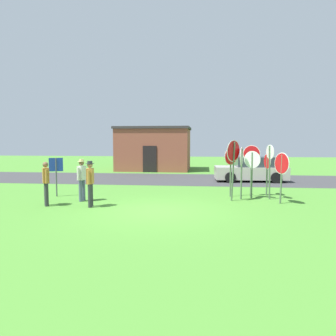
% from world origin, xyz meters
% --- Properties ---
extents(ground_plane, '(80.00, 80.00, 0.00)m').
position_xyz_m(ground_plane, '(0.00, 0.00, 0.00)').
color(ground_plane, '#47842D').
extents(street_asphalt, '(60.00, 6.40, 0.01)m').
position_xyz_m(street_asphalt, '(0.00, 9.68, 0.00)').
color(street_asphalt, '#38383A').
rests_on(street_asphalt, ground).
extents(building_background, '(6.15, 4.85, 3.66)m').
position_xyz_m(building_background, '(-2.64, 16.28, 1.84)').
color(building_background, brown).
rests_on(building_background, ground).
extents(parked_car_on_street, '(4.39, 2.18, 1.51)m').
position_xyz_m(parked_car_on_street, '(4.57, 9.12, 0.69)').
color(parked_car_on_street, '#B7B2A3').
rests_on(parked_car_on_street, ground).
extents(stop_sign_leaning_left, '(0.58, 0.49, 2.16)m').
position_xyz_m(stop_sign_leaning_left, '(2.85, 3.38, 1.47)').
color(stop_sign_leaning_left, '#51664C').
rests_on(stop_sign_leaning_left, ground).
extents(stop_sign_rear_right, '(0.75, 0.16, 2.29)m').
position_xyz_m(stop_sign_rear_right, '(3.77, 3.58, 1.57)').
color(stop_sign_rear_right, '#51664C').
rests_on(stop_sign_rear_right, ground).
extents(stop_sign_far_back, '(0.41, 0.78, 2.03)m').
position_xyz_m(stop_sign_far_back, '(4.71, 1.97, 1.39)').
color(stop_sign_far_back, '#51664C').
rests_on(stop_sign_far_back, ground).
extents(stop_sign_rear_left, '(0.24, 0.81, 2.23)m').
position_xyz_m(stop_sign_rear_left, '(3.25, 2.75, 1.54)').
color(stop_sign_rear_left, '#51664C').
rests_on(stop_sign_rear_left, ground).
extents(stop_sign_leaning_right, '(0.63, 0.41, 2.05)m').
position_xyz_m(stop_sign_leaning_right, '(3.73, 3.04, 1.40)').
color(stop_sign_leaning_right, '#51664C').
rests_on(stop_sign_leaning_right, ground).
extents(stop_sign_center_cluster, '(0.23, 0.59, 2.33)m').
position_xyz_m(stop_sign_center_cluster, '(4.44, 2.89, 1.54)').
color(stop_sign_center_cluster, '#51664C').
rests_on(stop_sign_center_cluster, ground).
extents(stop_sign_nearest, '(0.19, 0.70, 1.92)m').
position_xyz_m(stop_sign_nearest, '(4.51, 3.84, 1.30)').
color(stop_sign_nearest, '#51664C').
rests_on(stop_sign_nearest, ground).
extents(stop_sign_low_front, '(0.61, 0.72, 2.52)m').
position_xyz_m(stop_sign_low_front, '(2.87, 2.34, 1.75)').
color(stop_sign_low_front, '#51664C').
rests_on(stop_sign_low_front, ground).
extents(person_in_blue, '(0.38, 0.50, 1.69)m').
position_xyz_m(person_in_blue, '(-4.32, 0.49, 0.95)').
color(person_in_blue, '#2D2D33').
rests_on(person_in_blue, ground).
extents(person_near_signs, '(0.32, 0.57, 1.74)m').
position_xyz_m(person_near_signs, '(-2.56, 0.48, 0.98)').
color(person_near_signs, '#2D2D33').
rests_on(person_near_signs, ground).
extents(person_in_dark_shirt, '(0.32, 0.56, 1.74)m').
position_xyz_m(person_in_dark_shirt, '(-3.32, 1.57, 0.98)').
color(person_in_dark_shirt, '#4C5670').
rests_on(person_in_dark_shirt, ground).
extents(info_panel_leftmost, '(0.56, 0.25, 1.73)m').
position_xyz_m(info_panel_leftmost, '(-4.89, 2.53, 1.19)').
color(info_panel_leftmost, '#4C4C51').
rests_on(info_panel_leftmost, ground).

